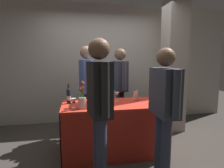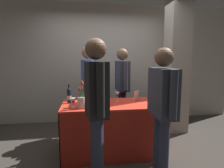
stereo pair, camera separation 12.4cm
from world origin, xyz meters
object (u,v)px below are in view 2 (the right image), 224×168
at_px(tasting_table, 112,119).
at_px(featured_wine_bottle, 105,96).
at_px(flower_vase, 81,100).
at_px(display_bottle_0, 69,95).
at_px(wine_glass_near_vendor, 117,95).
at_px(concrete_pillar, 177,52).
at_px(wine_glass_mid, 89,100).
at_px(wine_glass_near_taster, 73,101).
at_px(vendor_presenter, 89,83).
at_px(taster_foreground_right, 96,101).

distance_m(tasting_table, featured_wine_bottle, 0.42).
height_order(featured_wine_bottle, flower_vase, flower_vase).
height_order(display_bottle_0, wine_glass_near_vendor, display_bottle_0).
xyz_separation_m(concrete_pillar, wine_glass_near_vendor, (-1.30, -0.60, -0.71)).
xyz_separation_m(wine_glass_mid, flower_vase, (-0.10, -0.12, 0.02)).
distance_m(featured_wine_bottle, wine_glass_near_vendor, 0.35).
xyz_separation_m(tasting_table, wine_glass_near_vendor, (0.11, 0.15, 0.35)).
height_order(wine_glass_near_taster, vendor_presenter, vendor_presenter).
distance_m(wine_glass_mid, flower_vase, 0.15).
bearing_deg(flower_vase, wine_glass_near_vendor, 32.91).
height_order(display_bottle_0, vendor_presenter, vendor_presenter).
bearing_deg(wine_glass_mid, taster_foreground_right, -83.49).
relative_size(wine_glass_near_vendor, wine_glass_mid, 1.13).
bearing_deg(wine_glass_mid, concrete_pillar, 25.59).
relative_size(display_bottle_0, wine_glass_near_taster, 2.27).
bearing_deg(featured_wine_bottle, wine_glass_near_vendor, 50.23).
distance_m(wine_glass_near_vendor, vendor_presenter, 0.73).
height_order(tasting_table, featured_wine_bottle, featured_wine_bottle).
bearing_deg(taster_foreground_right, concrete_pillar, -55.60).
bearing_deg(vendor_presenter, wine_glass_mid, -11.96).
distance_m(wine_glass_mid, wine_glass_near_taster, 0.22).
height_order(featured_wine_bottle, wine_glass_near_taster, featured_wine_bottle).
bearing_deg(concrete_pillar, tasting_table, -152.17).
distance_m(concrete_pillar, featured_wine_bottle, 1.87).
distance_m(display_bottle_0, wine_glass_near_vendor, 0.76).
relative_size(display_bottle_0, taster_foreground_right, 0.18).
height_order(vendor_presenter, taster_foreground_right, vendor_presenter).
bearing_deg(display_bottle_0, concrete_pillar, 16.79).
distance_m(wine_glass_near_taster, flower_vase, 0.13).
xyz_separation_m(tasting_table, featured_wine_bottle, (-0.11, -0.12, 0.38)).
distance_m(concrete_pillar, wine_glass_near_taster, 2.29).
bearing_deg(wine_glass_near_vendor, display_bottle_0, -178.22).
height_order(wine_glass_near_vendor, taster_foreground_right, taster_foreground_right).
bearing_deg(wine_glass_near_taster, vendor_presenter, 74.83).
height_order(display_bottle_0, flower_vase, flower_vase).
relative_size(concrete_pillar, tasting_table, 2.12).
relative_size(concrete_pillar, featured_wine_bottle, 9.64).
bearing_deg(display_bottle_0, wine_glass_near_vendor, 1.78).
xyz_separation_m(featured_wine_bottle, wine_glass_near_vendor, (0.22, 0.27, -0.03)).
bearing_deg(concrete_pillar, featured_wine_bottle, -150.42).
height_order(wine_glass_mid, taster_foreground_right, taster_foreground_right).
bearing_deg(display_bottle_0, featured_wine_bottle, -24.28).
bearing_deg(vendor_presenter, featured_wine_bottle, 4.61).
bearing_deg(tasting_table, wine_glass_near_taster, -164.94).
height_order(wine_glass_mid, flower_vase, flower_vase).
bearing_deg(tasting_table, vendor_presenter, 115.51).
height_order(tasting_table, flower_vase, flower_vase).
xyz_separation_m(wine_glass_near_vendor, wine_glass_near_taster, (-0.68, -0.30, -0.01)).
distance_m(flower_vase, vendor_presenter, 0.95).
bearing_deg(vendor_presenter, wine_glass_near_taster, -25.74).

